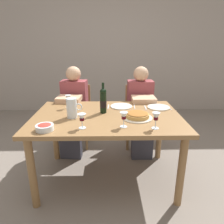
# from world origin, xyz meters

# --- Properties ---
(ground_plane) EXTENTS (8.00, 8.00, 0.00)m
(ground_plane) POSITION_xyz_m (0.00, 0.00, 0.00)
(ground_plane) COLOR slate
(back_wall) EXTENTS (8.00, 0.10, 2.80)m
(back_wall) POSITION_xyz_m (0.00, 2.49, 1.40)
(back_wall) COLOR #A3998E
(back_wall) RESTS_ON ground
(dining_table) EXTENTS (1.50, 1.00, 0.76)m
(dining_table) POSITION_xyz_m (0.00, 0.00, 0.67)
(dining_table) COLOR olive
(dining_table) RESTS_ON ground
(wine_bottle) EXTENTS (0.07, 0.07, 0.32)m
(wine_bottle) POSITION_xyz_m (-0.04, 0.07, 0.89)
(wine_bottle) COLOR black
(wine_bottle) RESTS_ON dining_table
(water_pitcher) EXTENTS (0.16, 0.10, 0.20)m
(water_pitcher) POSITION_xyz_m (-0.34, -0.06, 0.85)
(water_pitcher) COLOR silver
(water_pitcher) RESTS_ON dining_table
(baked_tart) EXTENTS (0.30, 0.30, 0.06)m
(baked_tart) POSITION_xyz_m (0.30, -0.10, 0.79)
(baked_tart) COLOR silver
(baked_tart) RESTS_ON dining_table
(salad_bowl) EXTENTS (0.15, 0.15, 0.06)m
(salad_bowl) POSITION_xyz_m (-0.53, -0.37, 0.79)
(salad_bowl) COLOR silver
(salad_bowl) RESTS_ON dining_table
(wine_glass_left_diner) EXTENTS (0.07, 0.07, 0.14)m
(wine_glass_left_diner) POSITION_xyz_m (0.15, -0.31, 0.86)
(wine_glass_left_diner) COLOR silver
(wine_glass_left_diner) RESTS_ON dining_table
(wine_glass_right_diner) EXTENTS (0.07, 0.07, 0.13)m
(wine_glass_right_diner) POSITION_xyz_m (-0.21, -0.34, 0.85)
(wine_glass_right_diner) COLOR silver
(wine_glass_right_diner) RESTS_ON dining_table
(wine_glass_centre) EXTENTS (0.07, 0.07, 0.15)m
(wine_glass_centre) POSITION_xyz_m (0.42, -0.35, 0.86)
(wine_glass_centre) COLOR silver
(wine_glass_centre) RESTS_ON dining_table
(wine_glass_spare) EXTENTS (0.07, 0.07, 0.15)m
(wine_glass_spare) POSITION_xyz_m (-0.43, 0.24, 0.87)
(wine_glass_spare) COLOR silver
(wine_glass_spare) RESTS_ON dining_table
(dinner_plate_left_setting) EXTENTS (0.25, 0.25, 0.01)m
(dinner_plate_left_setting) POSITION_xyz_m (0.58, 0.23, 0.77)
(dinner_plate_left_setting) COLOR silver
(dinner_plate_left_setting) RESTS_ON dining_table
(dinner_plate_right_setting) EXTENTS (0.25, 0.25, 0.01)m
(dinner_plate_right_setting) POSITION_xyz_m (0.16, 0.27, 0.77)
(dinner_plate_right_setting) COLOR white
(dinner_plate_right_setting) RESTS_ON dining_table
(fork_left_setting) EXTENTS (0.02, 0.16, 0.00)m
(fork_left_setting) POSITION_xyz_m (0.43, 0.23, 0.76)
(fork_left_setting) COLOR silver
(fork_left_setting) RESTS_ON dining_table
(knife_left_setting) EXTENTS (0.03, 0.18, 0.00)m
(knife_left_setting) POSITION_xyz_m (0.70, 0.23, 0.76)
(knife_left_setting) COLOR silver
(knife_left_setting) RESTS_ON dining_table
(knife_right_setting) EXTENTS (0.03, 0.18, 0.00)m
(knife_right_setting) POSITION_xyz_m (0.31, 0.27, 0.76)
(knife_right_setting) COLOR silver
(knife_right_setting) RESTS_ON dining_table
(spoon_right_setting) EXTENTS (0.02, 0.16, 0.00)m
(spoon_right_setting) POSITION_xyz_m (0.01, 0.27, 0.76)
(spoon_right_setting) COLOR silver
(spoon_right_setting) RESTS_ON dining_table
(chair_left) EXTENTS (0.44, 0.44, 0.87)m
(chair_left) POSITION_xyz_m (-0.44, 0.91, 0.50)
(chair_left) COLOR olive
(chair_left) RESTS_ON ground
(diner_left) EXTENTS (0.37, 0.53, 1.16)m
(diner_left) POSITION_xyz_m (-0.46, 0.67, 0.62)
(diner_left) COLOR #8E3D42
(diner_left) RESTS_ON ground
(chair_right) EXTENTS (0.40, 0.40, 0.87)m
(chair_right) POSITION_xyz_m (0.45, 0.88, 0.50)
(chair_right) COLOR olive
(chair_right) RESTS_ON ground
(diner_right) EXTENTS (0.34, 0.50, 1.16)m
(diner_right) POSITION_xyz_m (0.45, 0.64, 0.62)
(diner_right) COLOR #8E3D42
(diner_right) RESTS_ON ground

